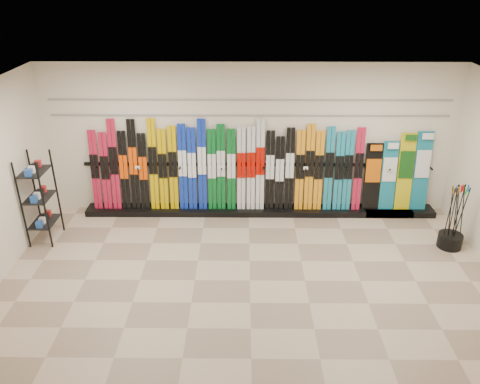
{
  "coord_description": "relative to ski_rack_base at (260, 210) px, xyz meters",
  "views": [
    {
      "loc": [
        -0.11,
        -6.15,
        4.57
      ],
      "look_at": [
        -0.17,
        1.0,
        1.1
      ],
      "focal_mm": 35.0,
      "sensor_mm": 36.0,
      "label": 1
    }
  ],
  "objects": [
    {
      "name": "pole_bin",
      "position": [
        3.38,
        -1.23,
        0.07
      ],
      "size": [
        0.43,
        0.43,
        0.25
      ],
      "primitive_type": "cylinder",
      "color": "black",
      "rests_on": "floor"
    },
    {
      "name": "ski_poles",
      "position": [
        3.38,
        -1.22,
        0.55
      ],
      "size": [
        0.37,
        0.2,
        1.18
      ],
      "color": "black",
      "rests_on": "pole_bin"
    },
    {
      "name": "accessory_rack",
      "position": [
        -3.97,
        -1.01,
        0.76
      ],
      "size": [
        0.4,
        0.6,
        1.65
      ],
      "primitive_type": "cube",
      "color": "black",
      "rests_on": "floor"
    },
    {
      "name": "back_wall",
      "position": [
        -0.22,
        0.22,
        1.44
      ],
      "size": [
        8.0,
        0.0,
        8.0
      ],
      "primitive_type": "plane",
      "rotation": [
        1.57,
        0.0,
        0.0
      ],
      "color": "beige",
      "rests_on": "floor"
    },
    {
      "name": "slatwall_rail_0",
      "position": [
        -0.22,
        0.2,
        1.94
      ],
      "size": [
        7.6,
        0.02,
        0.03
      ],
      "primitive_type": "cube",
      "color": "gray",
      "rests_on": "back_wall"
    },
    {
      "name": "snowboards",
      "position": [
        2.72,
        0.07,
        0.8
      ],
      "size": [
        1.28,
        0.24,
        1.58
      ],
      "color": "black",
      "rests_on": "ski_rack_base"
    },
    {
      "name": "skis",
      "position": [
        -0.69,
        0.05,
        0.9
      ],
      "size": [
        5.38,
        0.24,
        1.83
      ],
      "color": "#B71534",
      "rests_on": "ski_rack_base"
    },
    {
      "name": "floor",
      "position": [
        -0.22,
        -2.28,
        -0.06
      ],
      "size": [
        8.0,
        8.0,
        0.0
      ],
      "primitive_type": "plane",
      "color": "gray",
      "rests_on": "ground"
    },
    {
      "name": "ceiling",
      "position": [
        -0.22,
        -2.28,
        2.94
      ],
      "size": [
        8.0,
        8.0,
        0.0
      ],
      "primitive_type": "plane",
      "rotation": [
        3.14,
        0.0,
        0.0
      ],
      "color": "silver",
      "rests_on": "back_wall"
    },
    {
      "name": "ski_rack_base",
      "position": [
        0.0,
        0.0,
        0.0
      ],
      "size": [
        8.0,
        0.4,
        0.12
      ],
      "primitive_type": "cube",
      "color": "black",
      "rests_on": "floor"
    },
    {
      "name": "slatwall_rail_1",
      "position": [
        -0.22,
        0.2,
        2.24
      ],
      "size": [
        7.6,
        0.02,
        0.03
      ],
      "primitive_type": "cube",
      "color": "gray",
      "rests_on": "back_wall"
    }
  ]
}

